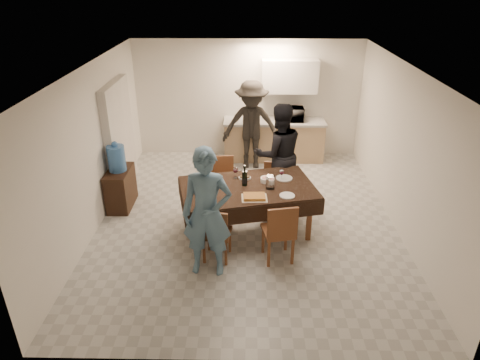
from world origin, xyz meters
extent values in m
cube|color=#B9B9B4|center=(0.00, 0.00, 0.00)|extent=(5.00, 6.00, 0.02)
cube|color=white|center=(0.00, 0.00, 2.60)|extent=(5.00, 6.00, 0.02)
cube|color=silver|center=(0.00, 3.00, 1.30)|extent=(5.00, 0.02, 2.60)
cube|color=silver|center=(0.00, -3.00, 1.30)|extent=(5.00, 0.02, 2.60)
cube|color=silver|center=(-2.50, 0.00, 1.30)|extent=(0.02, 6.00, 2.60)
cube|color=silver|center=(2.50, 0.00, 1.30)|extent=(0.02, 6.00, 2.60)
cube|color=silver|center=(-2.42, 1.20, 1.05)|extent=(0.15, 1.40, 2.10)
cube|color=tan|center=(0.60, 2.68, 0.43)|extent=(2.20, 0.60, 0.86)
cube|color=#A6A6A1|center=(0.60, 2.68, 0.89)|extent=(2.24, 0.64, 0.05)
cube|color=white|center=(0.90, 2.82, 1.85)|extent=(1.20, 0.34, 0.70)
cube|color=black|center=(0.02, -0.35, 0.80)|extent=(2.31, 1.66, 0.04)
cube|color=brown|center=(0.02, -0.35, 0.39)|extent=(0.08, 0.08, 0.77)
cube|color=brown|center=(-0.43, -1.10, 0.43)|extent=(0.45, 0.45, 0.05)
cube|color=brown|center=(-0.43, -1.28, 0.67)|extent=(0.40, 0.09, 0.43)
cube|color=brown|center=(0.47, -1.10, 0.47)|extent=(0.52, 0.52, 0.05)
cube|color=brown|center=(0.47, -1.30, 0.73)|extent=(0.44, 0.13, 0.47)
cube|color=brown|center=(-0.43, 0.40, 0.46)|extent=(0.47, 0.47, 0.05)
cube|color=brown|center=(-0.43, 0.21, 0.71)|extent=(0.43, 0.08, 0.46)
cube|color=brown|center=(0.47, 0.40, 0.41)|extent=(0.44, 0.44, 0.05)
cube|color=brown|center=(0.47, 0.23, 0.63)|extent=(0.38, 0.10, 0.41)
cube|color=black|center=(-2.28, 0.44, 0.36)|extent=(0.39, 0.77, 0.72)
cylinder|color=#4784D4|center=(-2.28, 0.44, 0.95)|extent=(0.31, 0.31, 0.46)
cylinder|color=white|center=(0.37, -0.40, 0.92)|extent=(0.14, 0.14, 0.21)
cube|color=#CA7F3B|center=(0.12, -0.73, 0.84)|extent=(0.39, 0.30, 0.05)
cylinder|color=silver|center=(0.32, -0.17, 0.85)|extent=(0.19, 0.19, 0.07)
cylinder|color=silver|center=(-0.03, -0.07, 0.83)|extent=(0.18, 0.18, 0.03)
cylinder|color=silver|center=(-0.58, -0.65, 0.82)|extent=(0.25, 0.25, 0.01)
cylinder|color=silver|center=(0.62, -0.65, 0.82)|extent=(0.23, 0.23, 0.01)
cylinder|color=silver|center=(-0.58, -0.05, 0.82)|extent=(0.26, 0.26, 0.02)
cylinder|color=silver|center=(0.62, -0.05, 0.83)|extent=(0.27, 0.27, 0.02)
imported|color=white|center=(0.96, 2.68, 1.06)|extent=(0.54, 0.37, 0.30)
imported|color=slate|center=(-0.53, -1.40, 0.94)|extent=(0.71, 0.49, 1.88)
imported|color=black|center=(0.57, 0.70, 0.94)|extent=(1.05, 0.90, 1.87)
imported|color=black|center=(0.09, 2.23, 0.95)|extent=(1.23, 0.71, 1.90)
camera|label=1|loc=(0.00, -6.37, 3.91)|focal=32.00mm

